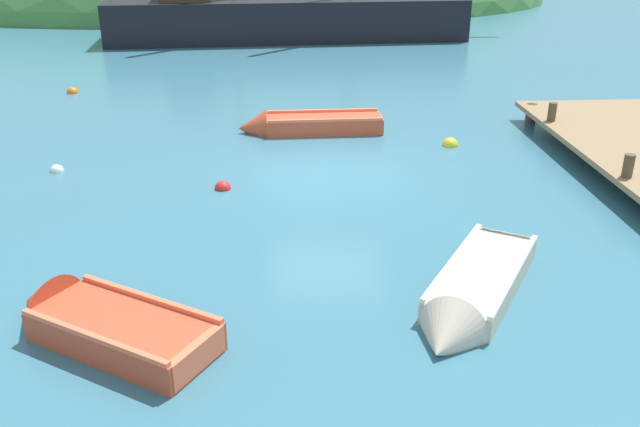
{
  "coord_description": "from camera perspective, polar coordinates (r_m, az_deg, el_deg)",
  "views": [
    {
      "loc": [
        -0.94,
        -13.69,
        5.05
      ],
      "look_at": [
        -0.31,
        -2.76,
        0.23
      ],
      "focal_mm": 37.8,
      "sensor_mm": 36.0,
      "label": 1
    }
  ],
  "objects": [
    {
      "name": "buoy_yellow",
      "position": [
        16.66,
        10.95,
        5.67
      ],
      "size": [
        0.39,
        0.39,
        0.39
      ],
      "primitive_type": "sphere",
      "color": "yellow",
      "rests_on": "ground"
    },
    {
      "name": "buoy_red",
      "position": [
        13.84,
        -8.22,
        2.09
      ],
      "size": [
        0.34,
        0.34,
        0.34
      ],
      "primitive_type": "sphere",
      "color": "red",
      "rests_on": "ground"
    },
    {
      "name": "rowboat_outer_left",
      "position": [
        9.41,
        -18.23,
        -9.03
      ],
      "size": [
        3.15,
        2.51,
        1.04
      ],
      "rotation": [
        0.0,
        0.0,
        2.59
      ],
      "color": "#C64C2D",
      "rests_on": "ground"
    },
    {
      "name": "ground_plane",
      "position": [
        14.62,
        0.58,
        3.54
      ],
      "size": [
        120.0,
        120.0,
        0.0
      ],
      "primitive_type": "plane",
      "color": "teal"
    },
    {
      "name": "rowboat_near_dock",
      "position": [
        17.42,
        -1.33,
        7.38
      ],
      "size": [
        3.69,
        1.07,
        0.94
      ],
      "rotation": [
        0.0,
        0.0,
        3.17
      ],
      "color": "#C64C2D",
      "rests_on": "ground"
    },
    {
      "name": "buoy_orange",
      "position": [
        22.88,
        -20.2,
        9.57
      ],
      "size": [
        0.37,
        0.37,
        0.37
      ],
      "primitive_type": "sphere",
      "color": "orange",
      "rests_on": "ground"
    },
    {
      "name": "shore_hill",
      "position": [
        47.47,
        -9.23,
        17.37
      ],
      "size": [
        44.11,
        25.34,
        10.94
      ],
      "primitive_type": "ellipsoid",
      "color": "#477F3D",
      "rests_on": "ground"
    },
    {
      "name": "sailing_ship",
      "position": [
        31.57,
        -3.06,
        15.74
      ],
      "size": [
        18.53,
        4.8,
        13.52
      ],
      "rotation": [
        0.0,
        0.0,
        0.07
      ],
      "color": "black",
      "rests_on": "ground"
    },
    {
      "name": "buoy_white",
      "position": [
        15.75,
        -21.38,
        3.36
      ],
      "size": [
        0.3,
        0.3,
        0.3
      ],
      "primitive_type": "sphere",
      "color": "white",
      "rests_on": "ground"
    },
    {
      "name": "rowboat_outer_right",
      "position": [
        9.87,
        12.75,
        -6.94
      ],
      "size": [
        2.62,
        3.46,
        0.94
      ],
      "rotation": [
        0.0,
        0.0,
        4.17
      ],
      "color": "beige",
      "rests_on": "ground"
    }
  ]
}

